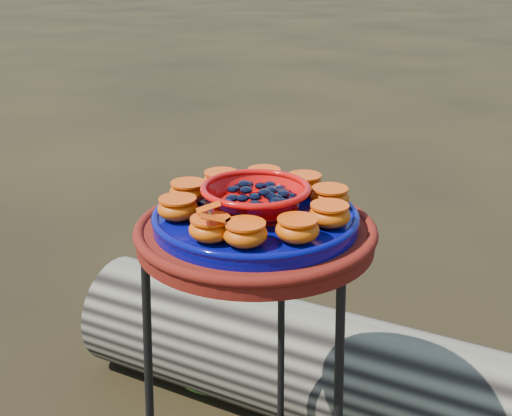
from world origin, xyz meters
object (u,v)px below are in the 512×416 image
(red_bowl, at_px, (256,200))
(plant_stand, at_px, (256,405))
(cobalt_plate, at_px, (256,220))
(terracotta_saucer, at_px, (256,235))
(driftwood_log, at_px, (386,387))

(red_bowl, bearing_deg, plant_stand, 0.00)
(plant_stand, distance_m, cobalt_plate, 0.40)
(terracotta_saucer, distance_m, driftwood_log, 0.72)
(plant_stand, relative_size, driftwood_log, 0.41)
(terracotta_saucer, height_order, red_bowl, red_bowl)
(terracotta_saucer, relative_size, driftwood_log, 0.24)
(red_bowl, relative_size, driftwood_log, 0.10)
(plant_stand, bearing_deg, driftwood_log, 59.11)
(red_bowl, distance_m, driftwood_log, 0.77)
(terracotta_saucer, height_order, cobalt_plate, cobalt_plate)
(driftwood_log, bearing_deg, cobalt_plate, -120.89)
(terracotta_saucer, distance_m, cobalt_plate, 0.03)
(plant_stand, height_order, terracotta_saucer, terracotta_saucer)
(cobalt_plate, relative_size, driftwood_log, 0.21)
(terracotta_saucer, relative_size, red_bowl, 2.33)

